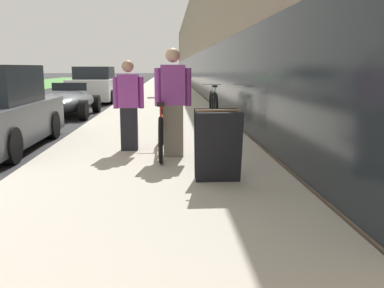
# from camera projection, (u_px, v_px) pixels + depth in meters

# --- Properties ---
(sidewalk_slab) EXTENTS (3.75, 70.00, 0.13)m
(sidewalk_slab) POSITION_uv_depth(u_px,v_px,m) (165.00, 92.00, 26.10)
(sidewalk_slab) COLOR #BCB5A5
(sidewalk_slab) RESTS_ON ground
(storefront_facade) EXTENTS (10.01, 70.00, 6.75)m
(storefront_facade) POSITION_uv_depth(u_px,v_px,m) (253.00, 44.00, 33.74)
(storefront_facade) COLOR gray
(storefront_facade) RESTS_ON ground
(tandem_bicycle) EXTENTS (0.52, 2.38, 0.88)m
(tandem_bicycle) POSITION_uv_depth(u_px,v_px,m) (162.00, 130.00, 7.11)
(tandem_bicycle) COLOR black
(tandem_bicycle) RESTS_ON sidewalk_slab
(person_rider) EXTENTS (0.58, 0.23, 1.70)m
(person_rider) POSITION_uv_depth(u_px,v_px,m) (173.00, 103.00, 6.75)
(person_rider) COLOR #756B5B
(person_rider) RESTS_ON sidewalk_slab
(person_bystander) EXTENTS (0.52, 0.20, 1.52)m
(person_bystander) POSITION_uv_depth(u_px,v_px,m) (129.00, 106.00, 7.24)
(person_bystander) COLOR black
(person_bystander) RESTS_ON sidewalk_slab
(bike_rack_hoop) EXTENTS (0.05, 0.60, 0.84)m
(bike_rack_hoop) POSITION_uv_depth(u_px,v_px,m) (213.00, 105.00, 10.20)
(bike_rack_hoop) COLOR black
(bike_rack_hoop) RESTS_ON sidewalk_slab
(cruiser_bike_nearest) EXTENTS (0.52, 1.86, 0.95)m
(cruiser_bike_nearest) POSITION_uv_depth(u_px,v_px,m) (213.00, 105.00, 11.66)
(cruiser_bike_nearest) COLOR black
(cruiser_bike_nearest) RESTS_ON sidewalk_slab
(sandwich_board_sign) EXTENTS (0.56, 0.56, 0.90)m
(sandwich_board_sign) POSITION_uv_depth(u_px,v_px,m) (217.00, 145.00, 5.33)
(sandwich_board_sign) COLOR black
(sandwich_board_sign) RESTS_ON sidewalk_slab
(vintage_roadster_curbside) EXTENTS (1.71, 3.96, 1.04)m
(vintage_roadster_curbside) POSITION_uv_depth(u_px,v_px,m) (66.00, 102.00, 13.51)
(vintage_roadster_curbside) COLOR #4C5156
(vintage_roadster_curbside) RESTS_ON ground
(parked_sedan_far) EXTENTS (1.86, 4.07, 1.56)m
(parked_sedan_far) POSITION_uv_depth(u_px,v_px,m) (95.00, 86.00, 18.97)
(parked_sedan_far) COLOR white
(parked_sedan_far) RESTS_ON ground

